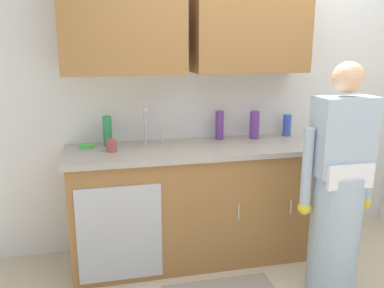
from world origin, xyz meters
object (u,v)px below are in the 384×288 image
bottle_water_tall (219,125)px  bottle_water_short (107,131)px  bottle_soap (254,125)px  sponge (87,146)px  bottle_dish_liquid (287,125)px  sink (153,150)px  person_at_sink (337,200)px  cup_by_sink (112,146)px

bottle_water_tall → bottle_water_short: bearing=-178.1°
bottle_soap → sponge: bearing=-179.4°
bottle_water_tall → bottle_dish_liquid: 0.61m
sink → person_at_sink: (1.16, -0.71, -0.23)m
person_at_sink → sponge: (-1.65, 0.85, 0.26)m
sink → sponge: sink is taller
person_at_sink → sink: bearing=148.3°
sink → bottle_dish_liquid: bearing=9.2°
bottle_water_tall → bottle_dish_liquid: bearing=0.4°
bottle_soap → bottle_water_tall: bearing=172.6°
sponge → bottle_dish_liquid: bearing=1.9°
person_at_sink → bottle_water_short: (-1.49, 0.87, 0.37)m
sink → bottle_water_short: sink is taller
bottle_soap → bottle_water_short: size_ratio=0.98×
sink → sponge: size_ratio=4.55×
sink → sponge: 0.51m
person_at_sink → bottle_water_tall: bearing=122.2°
sink → bottle_soap: bearing=9.8°
person_at_sink → bottle_dish_liquid: size_ratio=8.80×
bottle_water_short → bottle_dish_liquid: bearing=1.3°
sink → bottle_dish_liquid: sink is taller
bottle_soap → sponge: bottle_soap is taller
person_at_sink → bottle_water_short: 1.77m
bottle_water_tall → cup_by_sink: size_ratio=2.58×
bottle_soap → cup_by_sink: bottle_soap is taller
bottle_soap → bottle_water_short: (-1.22, 0.01, 0.00)m
person_at_sink → bottle_soap: person_at_sink is taller
sink → bottle_soap: 0.91m
bottle_dish_liquid → bottle_soap: bearing=-172.3°
sink → bottle_dish_liquid: 1.22m
person_at_sink → cup_by_sink: size_ratio=17.50×
bottle_water_short → person_at_sink: bearing=-30.4°
bottle_dish_liquid → sponge: (-1.69, -0.06, -0.08)m
sink → bottle_water_short: bearing=154.5°
sink → bottle_soap: sink is taller
bottle_soap → bottle_water_tall: 0.30m
sink → bottle_water_tall: size_ratio=2.09×
bottle_soap → sponge: size_ratio=2.12×
bottle_water_tall → sponge: (-1.08, -0.05, -0.10)m
bottle_dish_liquid → cup_by_sink: bearing=-172.0°
bottle_soap → bottle_dish_liquid: 0.32m
sponge → sink: bearing=-15.7°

